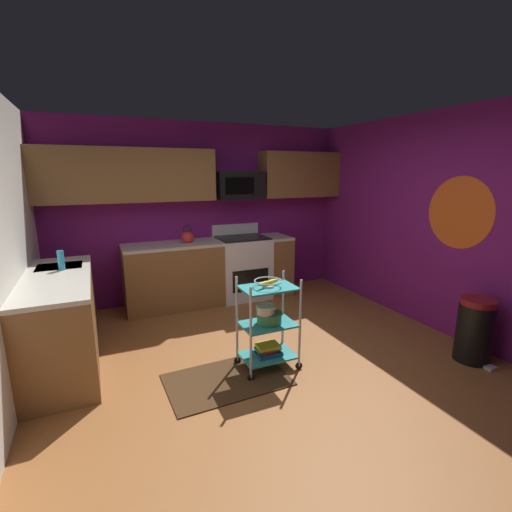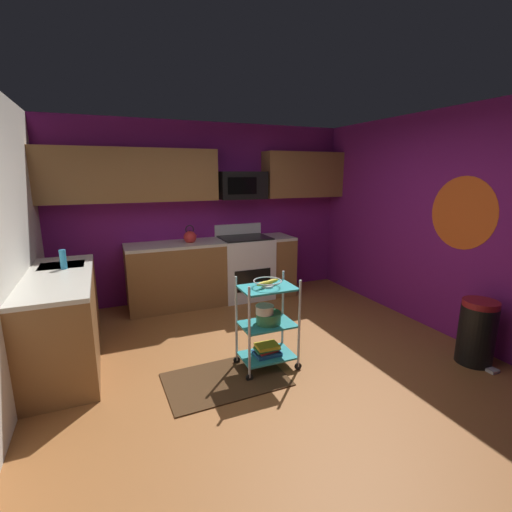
% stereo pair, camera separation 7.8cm
% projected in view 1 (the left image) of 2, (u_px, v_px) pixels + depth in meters
% --- Properties ---
extents(floor, '(4.40, 4.80, 0.04)m').
position_uv_depth(floor, '(276.00, 369.00, 3.60)').
color(floor, '#995B2D').
rests_on(floor, ground).
extents(wall_back, '(4.52, 0.06, 2.60)m').
position_uv_depth(wall_back, '(204.00, 212.00, 5.46)').
color(wall_back, '#751970').
rests_on(wall_back, ground).
extents(wall_right, '(0.06, 4.80, 2.60)m').
position_uv_depth(wall_right, '(449.00, 224.00, 4.19)').
color(wall_right, '#751970').
rests_on(wall_right, ground).
extents(wall_flower_decal, '(0.00, 0.81, 0.81)m').
position_uv_depth(wall_flower_decal, '(459.00, 213.00, 4.02)').
color(wall_flower_decal, '#E5591E').
extents(counter_run, '(3.43, 2.32, 0.92)m').
position_uv_depth(counter_run, '(163.00, 287.00, 4.62)').
color(counter_run, brown).
rests_on(counter_run, ground).
extents(oven_range, '(0.76, 0.65, 1.10)m').
position_uv_depth(oven_range, '(242.00, 267.00, 5.55)').
color(oven_range, white).
rests_on(oven_range, ground).
extents(upper_cabinets, '(4.40, 0.33, 0.70)m').
position_uv_depth(upper_cabinets, '(199.00, 175.00, 5.12)').
color(upper_cabinets, brown).
extents(microwave, '(0.70, 0.39, 0.40)m').
position_uv_depth(microwave, '(239.00, 185.00, 5.37)').
color(microwave, black).
extents(rolling_cart, '(0.58, 0.37, 0.91)m').
position_uv_depth(rolling_cart, '(268.00, 324.00, 3.51)').
color(rolling_cart, silver).
rests_on(rolling_cart, ground).
extents(fruit_bowl, '(0.27, 0.27, 0.07)m').
position_uv_depth(fruit_bowl, '(268.00, 282.00, 3.42)').
color(fruit_bowl, silver).
rests_on(fruit_bowl, rolling_cart).
extents(mixing_bowl_large, '(0.25, 0.25, 0.11)m').
position_uv_depth(mixing_bowl_large, '(269.00, 317.00, 3.50)').
color(mixing_bowl_large, '#387F4C').
rests_on(mixing_bowl_large, rolling_cart).
extents(mixing_bowl_small, '(0.18, 0.18, 0.08)m').
position_uv_depth(mixing_bowl_small, '(266.00, 309.00, 3.44)').
color(mixing_bowl_small, silver).
rests_on(mixing_bowl_small, rolling_cart).
extents(book_stack, '(0.26, 0.19, 0.11)m').
position_uv_depth(book_stack, '(268.00, 350.00, 3.57)').
color(book_stack, '#1E4C8C').
rests_on(book_stack, rolling_cart).
extents(kettle, '(0.21, 0.18, 0.26)m').
position_uv_depth(kettle, '(188.00, 237.00, 5.10)').
color(kettle, red).
rests_on(kettle, counter_run).
extents(dish_soap_bottle, '(0.06, 0.06, 0.20)m').
position_uv_depth(dish_soap_bottle, '(61.00, 260.00, 3.66)').
color(dish_soap_bottle, '#2D8CBF').
rests_on(dish_soap_bottle, counter_run).
extents(trash_can, '(0.34, 0.42, 0.66)m').
position_uv_depth(trash_can, '(475.00, 330.00, 3.67)').
color(trash_can, black).
rests_on(trash_can, ground).
extents(floor_rug, '(1.12, 0.73, 0.01)m').
position_uv_depth(floor_rug, '(227.00, 380.00, 3.37)').
color(floor_rug, '#472D19').
rests_on(floor_rug, ground).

